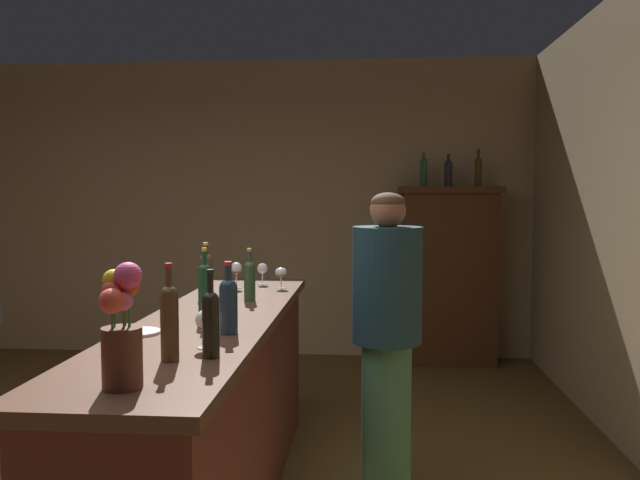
# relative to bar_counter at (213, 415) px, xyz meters

# --- Properties ---
(wall_back) EXTENTS (5.64, 0.12, 2.85)m
(wall_back) POSITION_rel_bar_counter_xyz_m (-0.47, 3.24, 0.93)
(wall_back) COLOR tan
(wall_back) RESTS_ON ground
(bar_counter) EXTENTS (0.62, 2.75, 0.98)m
(bar_counter) POSITION_rel_bar_counter_xyz_m (0.00, 0.00, 0.00)
(bar_counter) COLOR #5E2A23
(bar_counter) RESTS_ON ground
(display_cabinet) EXTENTS (0.93, 0.39, 1.64)m
(display_cabinet) POSITION_rel_bar_counter_xyz_m (1.49, 2.95, 0.36)
(display_cabinet) COLOR #4B2914
(display_cabinet) RESTS_ON ground
(wine_bottle_chardonnay) EXTENTS (0.06, 0.06, 0.34)m
(wine_bottle_chardonnay) POSITION_rel_bar_counter_xyz_m (0.06, -0.83, 0.64)
(wine_bottle_chardonnay) COLOR #442D18
(wine_bottle_chardonnay) RESTS_ON bar_counter
(wine_bottle_malbec) EXTENTS (0.06, 0.06, 0.29)m
(wine_bottle_malbec) POSITION_rel_bar_counter_xyz_m (0.10, 0.45, 0.61)
(wine_bottle_malbec) COLOR #2C482E
(wine_bottle_malbec) RESTS_ON bar_counter
(wine_bottle_riesling) EXTENTS (0.08, 0.08, 0.30)m
(wine_bottle_riesling) POSITION_rel_bar_counter_xyz_m (0.17, -0.38, 0.62)
(wine_bottle_riesling) COLOR #192A39
(wine_bottle_riesling) RESTS_ON bar_counter
(wine_bottle_pinot) EXTENTS (0.06, 0.06, 0.34)m
(wine_bottle_pinot) POSITION_rel_bar_counter_xyz_m (-0.00, -0.11, 0.63)
(wine_bottle_pinot) COLOR #183C21
(wine_bottle_pinot) RESTS_ON bar_counter
(wine_bottle_syrah) EXTENTS (0.06, 0.06, 0.32)m
(wine_bottle_syrah) POSITION_rel_bar_counter_xyz_m (0.19, -0.77, 0.62)
(wine_bottle_syrah) COLOR black
(wine_bottle_syrah) RESTS_ON bar_counter
(wine_bottle_merlot) EXTENTS (0.08, 0.08, 0.31)m
(wine_bottle_merlot) POSITION_rel_bar_counter_xyz_m (-0.17, 0.56, 0.62)
(wine_bottle_merlot) COLOR #433520
(wine_bottle_merlot) RESTS_ON bar_counter
(wine_glass_front) EXTENTS (0.07, 0.07, 0.14)m
(wine_glass_front) POSITION_rel_bar_counter_xyz_m (0.06, 1.10, 0.58)
(wine_glass_front) COLOR white
(wine_glass_front) RESTS_ON bar_counter
(wine_glass_mid) EXTENTS (0.07, 0.07, 0.16)m
(wine_glass_mid) POSITION_rel_bar_counter_xyz_m (-0.07, 0.91, 0.61)
(wine_glass_mid) COLOR white
(wine_glass_mid) RESTS_ON bar_counter
(wine_glass_rear) EXTENTS (0.07, 0.07, 0.13)m
(wine_glass_rear) POSITION_rel_bar_counter_xyz_m (0.21, 0.92, 0.58)
(wine_glass_rear) COLOR white
(wine_glass_rear) RESTS_ON bar_counter
(wine_glass_spare) EXTENTS (0.07, 0.07, 0.15)m
(wine_glass_spare) POSITION_rel_bar_counter_xyz_m (0.13, -0.64, 0.59)
(wine_glass_spare) COLOR white
(wine_glass_spare) RESTS_ON bar_counter
(flower_arrangement) EXTENTS (0.12, 0.17, 0.38)m
(flower_arrangement) POSITION_rel_bar_counter_xyz_m (0.01, -1.15, 0.68)
(flower_arrangement) COLOR #522A1E
(flower_arrangement) RESTS_ON bar_counter
(cheese_plate) EXTENTS (0.18, 0.18, 0.01)m
(cheese_plate) POSITION_rel_bar_counter_xyz_m (-0.21, -0.40, 0.49)
(cheese_plate) COLOR white
(cheese_plate) RESTS_ON bar_counter
(display_bottle_left) EXTENTS (0.06, 0.06, 0.33)m
(display_bottle_left) POSITION_rel_bar_counter_xyz_m (1.24, 2.95, 1.29)
(display_bottle_left) COLOR #294F34
(display_bottle_left) RESTS_ON display_cabinet
(display_bottle_midleft) EXTENTS (0.07, 0.07, 0.30)m
(display_bottle_midleft) POSITION_rel_bar_counter_xyz_m (1.47, 2.95, 1.28)
(display_bottle_midleft) COLOR #242330
(display_bottle_midleft) RESTS_ON display_cabinet
(display_bottle_center) EXTENTS (0.06, 0.06, 0.34)m
(display_bottle_center) POSITION_rel_bar_counter_xyz_m (1.74, 2.95, 1.29)
(display_bottle_center) COLOR #483514
(display_bottle_center) RESTS_ON display_cabinet
(bartender) EXTENTS (0.36, 0.36, 1.58)m
(bartender) POSITION_rel_bar_counter_xyz_m (0.84, 0.29, 0.36)
(bartender) COLOR #3E6F53
(bartender) RESTS_ON ground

